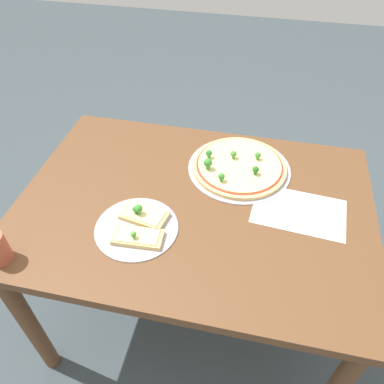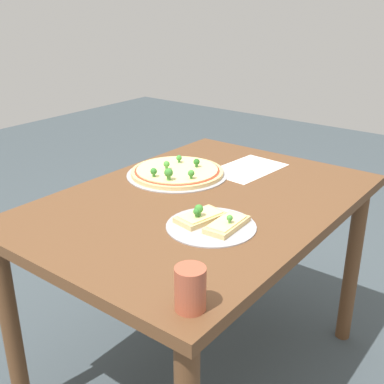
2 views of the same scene
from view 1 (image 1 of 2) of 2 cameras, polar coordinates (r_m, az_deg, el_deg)
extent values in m
plane|color=#3D474C|center=(1.89, 0.26, -17.43)|extent=(8.00, 8.00, 0.00)
cube|color=brown|center=(1.30, 0.36, -2.11)|extent=(1.21, 0.86, 0.04)
cylinder|color=brown|center=(1.58, -23.61, -17.79)|extent=(0.06, 0.06, 0.70)
cylinder|color=brown|center=(1.95, -13.25, 0.55)|extent=(0.06, 0.06, 0.70)
cylinder|color=brown|center=(1.84, 19.70, -4.44)|extent=(0.06, 0.06, 0.70)
cylinder|color=#A3A3A8|center=(1.43, 7.19, 3.61)|extent=(0.39, 0.39, 0.00)
cylinder|color=#DBB775|center=(1.42, 7.22, 3.89)|extent=(0.35, 0.35, 0.01)
cylinder|color=#B73823|center=(1.41, 7.25, 4.13)|extent=(0.32, 0.32, 0.00)
cylinder|color=#F4DB8E|center=(1.41, 7.26, 4.23)|extent=(0.31, 0.31, 0.00)
sphere|color=#286B23|center=(1.36, 9.67, 3.39)|extent=(0.02, 0.02, 0.02)
cylinder|color=#37742D|center=(1.37, 9.59, 2.88)|extent=(0.01, 0.01, 0.01)
sphere|color=#3D8933|center=(1.36, 2.44, 4.49)|extent=(0.03, 0.03, 0.03)
cylinder|color=#488E3A|center=(1.38, 2.42, 3.82)|extent=(0.01, 0.01, 0.01)
sphere|color=#3D8933|center=(1.32, 4.51, 2.39)|extent=(0.02, 0.02, 0.02)
cylinder|color=#488E3A|center=(1.33, 4.47, 1.87)|extent=(0.01, 0.01, 0.01)
sphere|color=#3D8933|center=(1.43, 10.00, 5.55)|extent=(0.02, 0.02, 0.02)
cylinder|color=#488E3A|center=(1.44, 9.93, 5.09)|extent=(0.01, 0.01, 0.01)
sphere|color=#337A2D|center=(1.42, 2.58, 5.94)|extent=(0.02, 0.02, 0.02)
cylinder|color=#3F8136|center=(1.43, 2.56, 5.43)|extent=(0.01, 0.01, 0.01)
sphere|color=#479338|center=(1.42, 6.34, 5.82)|extent=(0.02, 0.02, 0.02)
cylinder|color=#51973E|center=(1.43, 6.30, 5.33)|extent=(0.01, 0.01, 0.01)
cylinder|color=#A3A3A8|center=(1.22, -8.44, -5.44)|extent=(0.27, 0.27, 0.00)
cube|color=#DBB775|center=(1.18, -8.24, -6.84)|extent=(0.16, 0.08, 0.02)
cube|color=#F4DB8E|center=(1.17, -8.29, -6.53)|extent=(0.13, 0.07, 0.00)
sphere|color=#479338|center=(1.15, -8.92, -6.38)|extent=(0.02, 0.02, 0.02)
cylinder|color=#51973E|center=(1.16, -8.85, -6.76)|extent=(0.01, 0.01, 0.01)
cube|color=#DBB775|center=(1.24, -7.26, -3.57)|extent=(0.16, 0.11, 0.02)
cube|color=#F4DB8E|center=(1.23, -7.30, -3.26)|extent=(0.14, 0.09, 0.00)
sphere|color=#3D8933|center=(1.21, -8.17, -2.50)|extent=(0.03, 0.03, 0.03)
cylinder|color=#488E3A|center=(1.22, -8.09, -3.06)|extent=(0.01, 0.01, 0.01)
sphere|color=#337A2D|center=(1.22, -8.62, -2.58)|extent=(0.02, 0.02, 0.02)
cylinder|color=#3F8136|center=(1.23, -8.56, -3.01)|extent=(0.01, 0.01, 0.01)
cube|color=white|center=(1.31, 15.97, -2.84)|extent=(0.32, 0.22, 0.00)
camera|label=2|loc=(1.42, -73.48, -0.40)|focal=45.00mm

